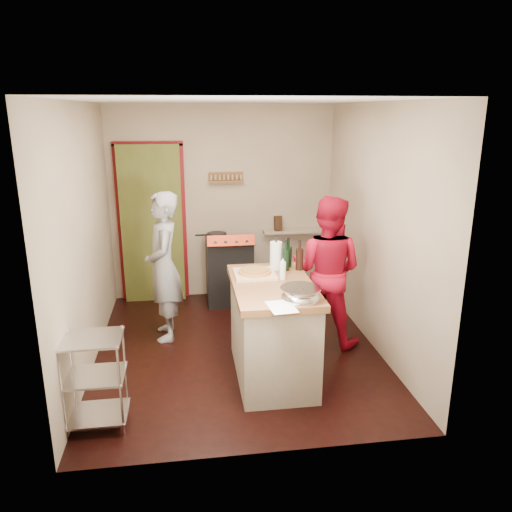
# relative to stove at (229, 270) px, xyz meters

# --- Properties ---
(floor) EXTENTS (3.50, 3.50, 0.00)m
(floor) POSITION_rel_stove_xyz_m (-0.05, -1.42, -0.45)
(floor) COLOR black
(floor) RESTS_ON ground
(back_wall) EXTENTS (3.00, 0.44, 2.60)m
(back_wall) POSITION_rel_stove_xyz_m (-0.69, 0.36, 0.68)
(back_wall) COLOR tan
(back_wall) RESTS_ON ground
(left_wall) EXTENTS (0.04, 3.50, 2.60)m
(left_wall) POSITION_rel_stove_xyz_m (-1.55, -1.42, 0.85)
(left_wall) COLOR tan
(left_wall) RESTS_ON ground
(right_wall) EXTENTS (0.04, 3.50, 2.60)m
(right_wall) POSITION_rel_stove_xyz_m (1.45, -1.42, 0.85)
(right_wall) COLOR tan
(right_wall) RESTS_ON ground
(ceiling) EXTENTS (3.00, 3.50, 0.02)m
(ceiling) POSITION_rel_stove_xyz_m (-0.05, -1.42, 2.16)
(ceiling) COLOR white
(ceiling) RESTS_ON back_wall
(stove) EXTENTS (0.60, 0.63, 1.00)m
(stove) POSITION_rel_stove_xyz_m (0.00, 0.00, 0.00)
(stove) COLOR black
(stove) RESTS_ON ground
(wire_shelving) EXTENTS (0.48, 0.40, 0.80)m
(wire_shelving) POSITION_rel_stove_xyz_m (-1.33, -2.62, -0.01)
(wire_shelving) COLOR silver
(wire_shelving) RESTS_ON ground
(island) EXTENTS (0.75, 1.39, 1.27)m
(island) POSITION_rel_stove_xyz_m (0.24, -2.02, 0.05)
(island) COLOR #B5AE9A
(island) RESTS_ON ground
(person_stripe) EXTENTS (0.45, 0.64, 1.68)m
(person_stripe) POSITION_rel_stove_xyz_m (-0.82, -0.99, 0.39)
(person_stripe) COLOR #A9A9AE
(person_stripe) RESTS_ON ground
(person_red) EXTENTS (1.01, 0.95, 1.65)m
(person_red) POSITION_rel_stove_xyz_m (0.95, -1.34, 0.38)
(person_red) COLOR #B40C26
(person_red) RESTS_ON ground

